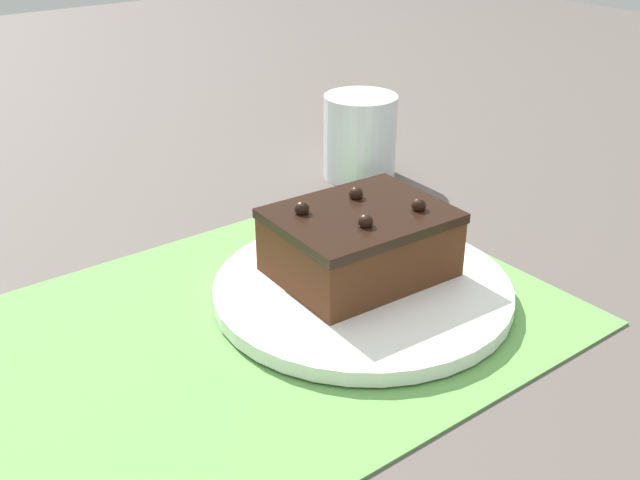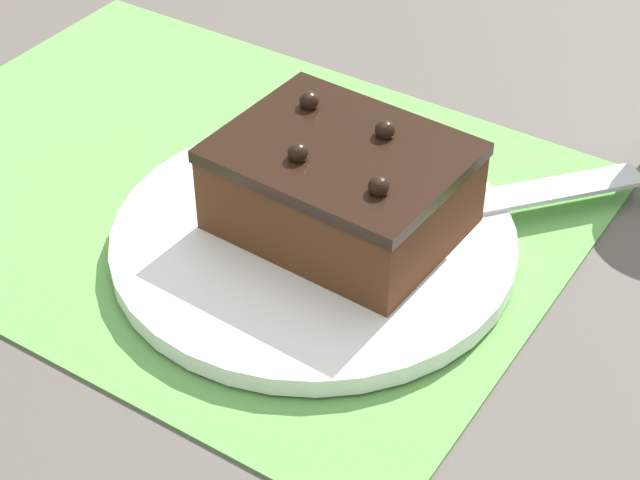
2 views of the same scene
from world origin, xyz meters
TOP-DOWN VIEW (x-y plane):
  - ground_plane at (0.00, 0.00)m, footprint 3.00×3.00m
  - placemat_woven at (0.00, 0.00)m, footprint 0.46×0.34m
  - cake_plate at (0.09, -0.02)m, footprint 0.24×0.24m
  - chocolate_cake at (0.10, 0.00)m, footprint 0.14×0.11m
  - serving_knife at (0.12, 0.02)m, footprint 0.18×0.20m

SIDE VIEW (x-z plane):
  - ground_plane at x=0.00m, z-range 0.00..0.00m
  - placemat_woven at x=0.00m, z-range 0.00..0.00m
  - cake_plate at x=0.09m, z-range 0.00..0.02m
  - serving_knife at x=0.12m, z-range 0.01..0.03m
  - chocolate_cake at x=0.10m, z-range 0.01..0.08m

